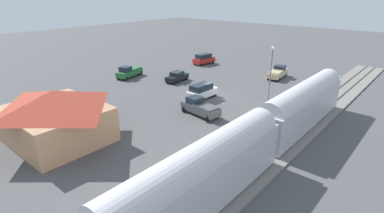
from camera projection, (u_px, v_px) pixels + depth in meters
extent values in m
plane|color=#4C4C4F|center=(214.00, 96.00, 44.80)|extent=(200.00, 200.00, 0.00)
cube|color=slate|center=(307.00, 120.00, 36.32)|extent=(4.80, 70.00, 0.18)
cube|color=#59544C|center=(313.00, 120.00, 35.83)|extent=(0.10, 70.00, 0.12)
cube|color=#59544C|center=(301.00, 117.00, 36.70)|extent=(0.10, 70.00, 0.12)
cube|color=#B7B2A8|center=(276.00, 111.00, 38.71)|extent=(3.20, 46.00, 0.30)
cube|color=silver|center=(302.00, 109.00, 33.96)|extent=(2.90, 17.50, 3.70)
cube|color=gold|center=(290.00, 109.00, 34.95)|extent=(0.04, 16.10, 0.36)
cylinder|color=silver|center=(304.00, 95.00, 33.32)|extent=(2.75, 16.80, 2.76)
cube|color=silver|center=(202.00, 183.00, 20.96)|extent=(2.90, 17.50, 3.70)
cube|color=gold|center=(186.00, 178.00, 21.95)|extent=(0.04, 16.10, 0.36)
cylinder|color=silver|center=(202.00, 161.00, 20.32)|extent=(2.75, 16.80, 2.76)
cube|color=tan|center=(57.00, 124.00, 30.92)|extent=(9.79, 8.32, 3.67)
pyramid|color=#9E3828|center=(53.00, 99.00, 29.93)|extent=(10.59, 9.12, 1.81)
cube|color=#4C3323|center=(94.00, 119.00, 34.18)|extent=(1.10, 0.08, 2.10)
cylinder|color=#333338|center=(303.00, 88.00, 45.87)|extent=(0.22, 0.22, 0.85)
cylinder|color=yellow|center=(304.00, 84.00, 45.61)|extent=(0.36, 0.36, 0.62)
sphere|color=tan|center=(304.00, 81.00, 45.45)|extent=(0.24, 0.24, 0.24)
cube|color=white|center=(202.00, 93.00, 43.45)|extent=(2.14, 4.97, 1.00)
cube|color=#19232D|center=(201.00, 87.00, 43.01)|extent=(1.85, 3.49, 0.88)
cylinder|color=black|center=(206.00, 92.00, 45.48)|extent=(0.22, 0.68, 0.68)
cylinder|color=black|center=(215.00, 94.00, 44.40)|extent=(0.22, 0.68, 0.68)
cylinder|color=black|center=(189.00, 98.00, 42.86)|extent=(0.22, 0.68, 0.68)
cylinder|color=black|center=(198.00, 101.00, 41.78)|extent=(0.22, 0.68, 0.68)
cube|color=red|center=(204.00, 60.00, 63.92)|extent=(2.62, 5.13, 1.00)
cube|color=#19232D|center=(204.00, 56.00, 63.48)|extent=(2.19, 3.64, 0.88)
cylinder|color=black|center=(208.00, 61.00, 65.87)|extent=(0.22, 0.68, 0.68)
cylinder|color=black|center=(213.00, 62.00, 64.68)|extent=(0.22, 0.68, 0.68)
cylinder|color=black|center=(195.00, 63.00, 63.52)|extent=(0.22, 0.68, 0.68)
cylinder|color=black|center=(200.00, 65.00, 62.32)|extent=(0.22, 0.68, 0.68)
cube|color=black|center=(177.00, 77.00, 51.71)|extent=(2.25, 4.65, 0.76)
cube|color=#19232D|center=(177.00, 73.00, 51.46)|extent=(1.81, 2.30, 0.64)
cylinder|color=black|center=(175.00, 83.00, 50.12)|extent=(0.22, 0.68, 0.68)
cylinder|color=black|center=(167.00, 81.00, 50.98)|extent=(0.22, 0.68, 0.68)
cylinder|color=black|center=(187.00, 78.00, 52.72)|extent=(0.22, 0.68, 0.68)
cylinder|color=black|center=(179.00, 77.00, 53.58)|extent=(0.22, 0.68, 0.68)
cube|color=#236638|center=(130.00, 73.00, 54.27)|extent=(3.11, 5.70, 0.92)
cube|color=#19232D|center=(126.00, 69.00, 53.10)|extent=(2.07, 2.07, 0.84)
cylinder|color=black|center=(126.00, 78.00, 52.29)|extent=(0.22, 0.76, 0.76)
cylinder|color=black|center=(118.00, 77.00, 53.03)|extent=(0.22, 0.76, 0.76)
cylinder|color=black|center=(141.00, 73.00, 55.84)|extent=(0.22, 0.76, 0.76)
cylinder|color=black|center=(133.00, 72.00, 56.58)|extent=(0.22, 0.76, 0.76)
cube|color=#236638|center=(133.00, 68.00, 54.85)|extent=(2.48, 3.31, 0.20)
cube|color=#C6B284|center=(278.00, 74.00, 53.63)|extent=(2.58, 5.59, 0.92)
cube|color=#19232D|center=(280.00, 68.00, 54.11)|extent=(1.92, 1.92, 0.84)
cylinder|color=black|center=(277.00, 73.00, 55.91)|extent=(0.22, 0.76, 0.76)
cylinder|color=black|center=(286.00, 74.00, 55.02)|extent=(0.22, 0.76, 0.76)
cylinder|color=black|center=(268.00, 78.00, 52.57)|extent=(0.22, 0.76, 0.76)
cylinder|color=black|center=(278.00, 79.00, 51.68)|extent=(0.22, 0.76, 0.76)
cube|color=#C6B284|center=(276.00, 72.00, 52.70)|extent=(2.20, 3.17, 0.20)
cube|color=#47494F|center=(200.00, 109.00, 37.68)|extent=(5.60, 2.63, 0.92)
cube|color=#19232D|center=(195.00, 100.00, 38.07)|extent=(1.93, 1.93, 0.84)
cylinder|color=black|center=(184.00, 109.00, 38.79)|extent=(0.22, 0.76, 0.76)
cylinder|color=black|center=(194.00, 106.00, 39.87)|extent=(0.22, 0.76, 0.76)
cylinder|color=black|center=(208.00, 119.00, 35.83)|extent=(0.22, 0.76, 0.76)
cylinder|color=black|center=(217.00, 115.00, 36.91)|extent=(0.22, 0.76, 0.76)
cube|color=#47494F|center=(206.00, 106.00, 36.83)|extent=(3.18, 2.22, 0.20)
cylinder|color=#515156|center=(270.00, 76.00, 41.36)|extent=(0.16, 0.16, 7.40)
sphere|color=#EAE5C6|center=(273.00, 48.00, 39.95)|extent=(0.44, 0.44, 0.44)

